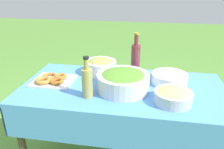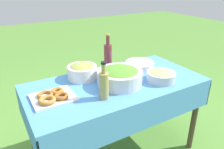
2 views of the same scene
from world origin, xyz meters
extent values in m
cube|color=#4C8CD1|center=(0.00, 0.00, 0.73)|extent=(1.44, 0.72, 0.02)
cube|color=#4C8CD1|center=(0.00, -0.35, 0.61)|extent=(1.44, 0.01, 0.22)
cube|color=#4C8CD1|center=(0.00, 0.35, 0.61)|extent=(1.44, 0.01, 0.22)
cube|color=#4C8CD1|center=(0.72, 0.00, 0.61)|extent=(0.01, 0.72, 0.22)
cylinder|color=#473828|center=(-0.66, -0.30, 0.36)|extent=(0.05, 0.05, 0.72)
cylinder|color=#473828|center=(0.66, -0.30, 0.36)|extent=(0.05, 0.05, 0.72)
cylinder|color=#473828|center=(0.66, 0.30, 0.36)|extent=(0.05, 0.05, 0.72)
cylinder|color=silver|center=(-0.01, 0.04, 0.80)|extent=(0.36, 0.36, 0.12)
ellipsoid|color=#51892D|center=(-0.01, 0.04, 0.84)|extent=(0.32, 0.32, 0.07)
cylinder|color=#B2B7BC|center=(-0.33, 0.16, 0.78)|extent=(0.23, 0.23, 0.07)
ellipsoid|color=tan|center=(-0.33, 0.16, 0.80)|extent=(0.21, 0.21, 0.07)
cube|color=silver|center=(0.52, 0.00, 0.75)|extent=(0.29, 0.25, 0.02)
torus|color=#A36628|center=(0.48, -0.04, 0.77)|extent=(0.11, 0.11, 0.03)
torus|color=#93561E|center=(0.47, 0.05, 0.77)|extent=(0.11, 0.11, 0.03)
torus|color=#B27533|center=(0.57, 0.05, 0.77)|extent=(0.16, 0.16, 0.03)
torus|color=#A36628|center=(0.56, -0.03, 0.77)|extent=(0.16, 0.16, 0.02)
cylinder|color=white|center=(-0.33, -0.13, 0.75)|extent=(0.26, 0.26, 0.01)
cylinder|color=white|center=(-0.33, -0.13, 0.76)|extent=(0.26, 0.26, 0.01)
cylinder|color=white|center=(-0.33, -0.13, 0.77)|extent=(0.26, 0.26, 0.01)
cylinder|color=white|center=(-0.33, -0.13, 0.78)|extent=(0.26, 0.26, 0.01)
cylinder|color=white|center=(-0.33, -0.13, 0.80)|extent=(0.26, 0.26, 0.01)
cylinder|color=white|center=(-0.33, -0.13, 0.81)|extent=(0.26, 0.26, 0.01)
cylinder|color=#998E4C|center=(0.21, 0.18, 0.84)|extent=(0.07, 0.07, 0.19)
cylinder|color=#998E4C|center=(0.21, 0.18, 0.97)|extent=(0.03, 0.03, 0.07)
cylinder|color=black|center=(0.21, 0.18, 1.01)|extent=(0.04, 0.04, 0.02)
cylinder|color=maroon|center=(-0.07, -0.26, 0.86)|extent=(0.07, 0.07, 0.24)
cylinder|color=maroon|center=(-0.07, -0.26, 1.02)|extent=(0.03, 0.03, 0.08)
cylinder|color=#A58C33|center=(-0.07, -0.26, 1.07)|extent=(0.04, 0.04, 0.02)
cylinder|color=white|center=(0.20, -0.21, 0.80)|extent=(0.25, 0.25, 0.11)
ellipsoid|color=olive|center=(0.20, -0.21, 0.84)|extent=(0.22, 0.22, 0.07)
camera|label=1|loc=(-0.16, 1.38, 1.44)|focal=35.00mm
camera|label=2|loc=(0.83, 1.36, 1.52)|focal=35.00mm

